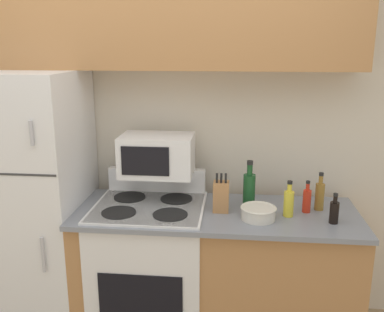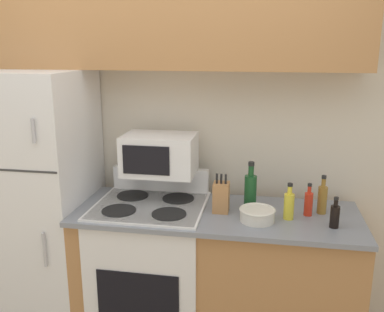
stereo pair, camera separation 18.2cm
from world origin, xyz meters
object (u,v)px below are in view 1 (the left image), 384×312
at_px(bottle_wine_green, 249,189).
at_px(bottle_soy_sauce, 334,212).
at_px(bottle_cooking_spray, 289,202).
at_px(bowl, 258,213).
at_px(microwave, 157,155).
at_px(bottle_hot_sauce, 307,200).
at_px(bottle_vinegar, 320,195).
at_px(refrigerator, 32,204).
at_px(knife_block, 221,196).
at_px(stove, 151,268).

height_order(bottle_wine_green, bottle_soy_sauce, bottle_wine_green).
bearing_deg(bottle_cooking_spray, bowl, -160.09).
relative_size(microwave, bottle_cooking_spray, 2.10).
bearing_deg(bottle_cooking_spray, bottle_hot_sauce, 32.90).
bearing_deg(bottle_cooking_spray, bottle_vinegar, 31.62).
bearing_deg(refrigerator, knife_block, -2.01).
bearing_deg(knife_block, refrigerator, 177.99).
xyz_separation_m(microwave, bottle_soy_sauce, (1.07, -0.26, -0.24)).
relative_size(refrigerator, bottle_vinegar, 7.20).
relative_size(knife_block, bottle_soy_sauce, 1.35).
bearing_deg(bottle_soy_sauce, stove, 173.56).
bearing_deg(bottle_hot_sauce, stove, -178.15).
bearing_deg(bottle_wine_green, bottle_vinegar, -1.43).
height_order(bowl, bottle_vinegar, bottle_vinegar).
relative_size(knife_block, bottle_hot_sauce, 1.22).
xyz_separation_m(refrigerator, bottle_wine_green, (1.42, 0.05, 0.14)).
relative_size(stove, bottle_hot_sauce, 5.30).
bearing_deg(bottle_hot_sauce, bottle_soy_sauce, -50.18).
bearing_deg(bottle_cooking_spray, bottle_wine_green, 149.66).
distance_m(refrigerator, bottle_soy_sauce, 1.91).
xyz_separation_m(refrigerator, microwave, (0.83, 0.10, 0.33)).
distance_m(knife_block, bottle_wine_green, 0.20).
distance_m(refrigerator, stove, 0.89).
xyz_separation_m(bottle_vinegar, bottle_soy_sauce, (0.05, -0.20, -0.02)).
relative_size(microwave, bottle_hot_sauce, 2.31).
height_order(bowl, bottle_cooking_spray, bottle_cooking_spray).
distance_m(refrigerator, bottle_hot_sauce, 1.77).
xyz_separation_m(bottle_cooking_spray, bottle_vinegar, (0.20, 0.12, 0.01)).
xyz_separation_m(knife_block, bottle_cooking_spray, (0.40, -0.05, -0.01)).
distance_m(bottle_wine_green, bottle_hot_sauce, 0.36).
distance_m(bowl, bottle_soy_sauce, 0.43).
distance_m(refrigerator, bottle_vinegar, 1.86).
xyz_separation_m(microwave, bottle_hot_sauce, (0.94, -0.11, -0.23)).
distance_m(knife_block, bottle_soy_sauce, 0.66).
xyz_separation_m(bowl, bottle_wine_green, (-0.05, 0.20, 0.08)).
height_order(knife_block, bowl, knife_block).
bearing_deg(bowl, microwave, 158.72).
relative_size(stove, bottle_cooking_spray, 4.82).
relative_size(bottle_cooking_spray, bottle_wine_green, 0.73).
distance_m(microwave, bottle_vinegar, 1.05).
bearing_deg(bowl, bottle_cooking_spray, 19.91).
relative_size(bottle_wine_green, bottle_hot_sauce, 1.50).
bearing_deg(bowl, bottle_hot_sauce, 25.40).
bearing_deg(stove, knife_block, 0.16).
height_order(microwave, bottle_cooking_spray, microwave).
height_order(bottle_cooking_spray, bottle_soy_sauce, bottle_cooking_spray).
height_order(microwave, bottle_hot_sauce, microwave).
height_order(bottle_vinegar, bottle_soy_sauce, bottle_vinegar).
relative_size(stove, bottle_soy_sauce, 5.89).
bearing_deg(microwave, bowl, -21.28).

